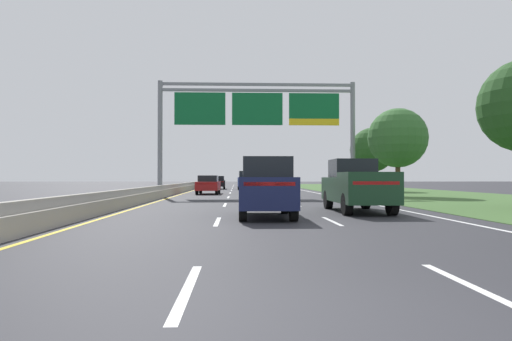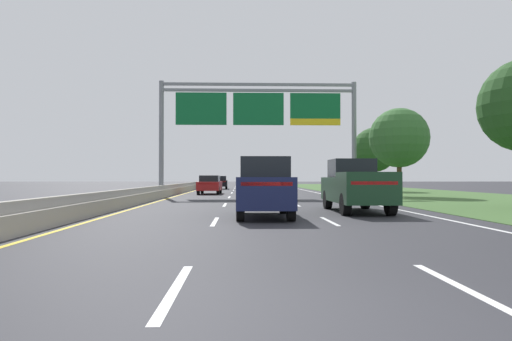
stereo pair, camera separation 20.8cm
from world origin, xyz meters
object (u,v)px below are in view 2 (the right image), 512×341
Objects in this scene: car_blue_centre_lane_suv at (248,180)px; roadside_tree_mid at (399,138)px; overhead_sign_gantry at (258,114)px; roadside_tree_far at (374,150)px; car_red_left_lane_sedan at (210,184)px; car_navy_centre_lane_suv at (264,186)px; pickup_truck_darkgreen at (356,186)px; car_black_left_lane_sedan at (220,182)px.

roadside_tree_mid is at bearing -150.30° from car_blue_centre_lane_suv.
overhead_sign_gantry reaches higher than roadside_tree_far.
roadside_tree_far is (1.86, 12.81, -0.13)m from roadside_tree_mid.
overhead_sign_gantry is 10.65m from roadside_tree_mid.
overhead_sign_gantry is 3.39× the size of car_red_left_lane_sedan.
car_navy_centre_lane_suv is 0.72× the size of roadside_tree_mid.
roadside_tree_far is (12.28, 11.67, -2.01)m from overhead_sign_gantry.
pickup_truck_darkgreen is 1.22× the size of car_black_left_lane_sedan.
overhead_sign_gantry is at bearing -179.23° from car_blue_centre_lane_suv.
car_navy_centre_lane_suv is at bearing -91.53° from overhead_sign_gantry.
pickup_truck_darkgreen is 37.73m from car_black_left_lane_sedan.
car_black_left_lane_sedan is at bearing 1.03° from car_red_left_lane_sedan.
roadside_tree_far is (16.17, -9.20, 3.39)m from car_black_left_lane_sedan.
roadside_tree_far is at bearing -63.82° from car_red_left_lane_sedan.
car_red_left_lane_sedan is 1.00× the size of car_black_left_lane_sedan.
roadside_tree_mid is (10.92, -18.48, 3.24)m from car_blue_centre_lane_suv.
car_blue_centre_lane_suv is at bearing 0.59° from car_navy_centre_lane_suv.
car_red_left_lane_sedan is at bearing 159.88° from roadside_tree_mid.
roadside_tree_far reaches higher than car_navy_centre_lane_suv.
roadside_tree_far reaches higher than car_black_left_lane_sedan.
car_black_left_lane_sedan is 18.92m from roadside_tree_far.
car_black_left_lane_sedan is 0.68× the size of roadside_tree_far.
overhead_sign_gantry reaches higher than car_black_left_lane_sedan.
car_blue_centre_lane_suv is at bearing 120.58° from roadside_tree_mid.
car_blue_centre_lane_suv is (3.46, 13.21, 0.28)m from car_red_left_lane_sedan.
pickup_truck_darkgreen is at bearing -57.15° from car_navy_centre_lane_suv.
car_red_left_lane_sedan is 0.94× the size of car_navy_centre_lane_suv.
roadside_tree_mid is (10.91, 17.48, 3.24)m from car_navy_centre_lane_suv.
pickup_truck_darkgreen reaches higher than car_black_left_lane_sedan.
car_blue_centre_lane_suv reaches higher than car_red_left_lane_sedan.
car_navy_centre_lane_suv is at bearing -112.87° from roadside_tree_far.
roadside_tree_mid is at bearing -148.01° from car_black_left_lane_sedan.
roadside_tree_far is (8.85, 27.81, 3.14)m from pickup_truck_darkgreen.
car_blue_centre_lane_suv is 1.07× the size of car_black_left_lane_sedan.
car_blue_centre_lane_suv is 0.73× the size of roadside_tree_far.
roadside_tree_far is (12.78, -5.66, 3.11)m from car_blue_centre_lane_suv.
pickup_truck_darkgreen is 21.57m from car_red_left_lane_sedan.
car_navy_centre_lane_suv is at bearing 122.59° from pickup_truck_darkgreen.
pickup_truck_darkgreen is at bearing -78.00° from overhead_sign_gantry.
car_blue_centre_lane_suv is 4.91m from car_black_left_lane_sedan.
overhead_sign_gantry is 19.32m from car_navy_centre_lane_suv.
car_blue_centre_lane_suv is at bearing 91.65° from overhead_sign_gantry.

